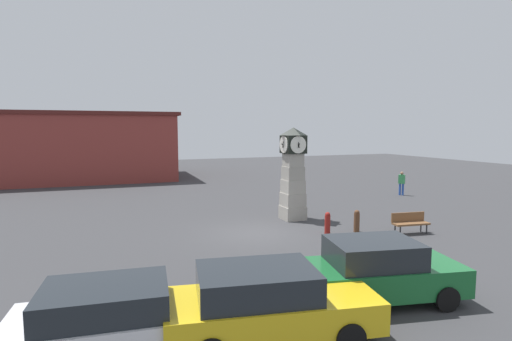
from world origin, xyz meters
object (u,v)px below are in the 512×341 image
car_near_tower (267,302)px  bench (410,222)px  pedestrian_near_bench (402,182)px  car_by_building (380,270)px  bollard_mid_row (327,223)px  clock_tower (293,174)px  car_navy_sedan (118,318)px  bollard_near_tower (357,221)px

car_near_tower → bench: (9.27, 5.71, -0.28)m
car_near_tower → pedestrian_near_bench: bearing=40.7°
car_by_building → bench: 7.66m
bollard_mid_row → car_by_building: car_by_building is taller
clock_tower → pedestrian_near_bench: bearing=19.9°
car_navy_sedan → bollard_near_tower: bearing=31.0°
car_navy_sedan → car_by_building: size_ratio=1.06×
bollard_near_tower → bollard_mid_row: size_ratio=1.03×
bollard_near_tower → car_navy_sedan: 12.05m
clock_tower → bollard_near_tower: (1.48, -3.31, -1.80)m
bollard_mid_row → car_navy_sedan: (-8.94, -6.41, 0.26)m
car_by_building → bench: car_by_building is taller
clock_tower → bollard_near_tower: bearing=-65.8°
car_by_building → bench: bearing=41.5°
bollard_mid_row → car_by_building: bearing=-110.3°
bench → car_near_tower: bearing=-148.3°
bollard_mid_row → bench: bollard_mid_row is taller
car_navy_sedan → bench: car_navy_sedan is taller
pedestrian_near_bench → bollard_mid_row: bearing=-146.1°
clock_tower → car_by_building: bearing=-103.4°
clock_tower → bollard_near_tower: clock_tower is taller
bollard_near_tower → pedestrian_near_bench: (8.78, 7.02, 0.43)m
bollard_mid_row → clock_tower: bearing=91.9°
car_near_tower → pedestrian_near_bench: pedestrian_near_bench is taller
bollard_near_tower → car_near_tower: bearing=-136.9°
car_navy_sedan → car_by_building: bearing=0.5°
car_navy_sedan → pedestrian_near_bench: 23.23m
bollard_mid_row → car_navy_sedan: 11.00m
car_navy_sedan → pedestrian_near_bench: size_ratio=2.84×
bollard_near_tower → bollard_mid_row: bollard_near_tower is taller
clock_tower → pedestrian_near_bench: (10.26, 3.71, -1.37)m
bench → pedestrian_near_bench: bearing=50.1°
bollard_near_tower → car_navy_sedan: car_navy_sedan is taller
car_near_tower → car_by_building: bearing=10.3°
car_navy_sedan → bench: bearing=22.6°
car_near_tower → bollard_near_tower: bearing=43.1°
bollard_mid_row → car_navy_sedan: car_navy_sedan is taller
bollard_mid_row → car_navy_sedan: bearing=-144.4°
clock_tower → car_navy_sedan: bearing=-132.9°
car_near_tower → car_by_building: 3.59m
clock_tower → pedestrian_near_bench: size_ratio=2.83×
bollard_near_tower → car_navy_sedan: bearing=-149.0°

